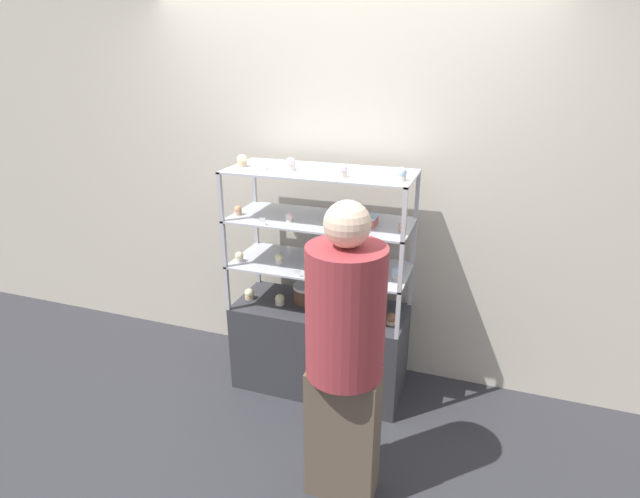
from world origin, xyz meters
The scene contains 29 objects.
ground_plane centered at (0.00, 0.00, 0.00)m, with size 20.00×20.00×0.00m, color #2D2D33.
back_wall centered at (0.00, 0.38, 1.30)m, with size 8.00×0.05×2.60m.
display_base centered at (0.00, 0.00, 0.30)m, with size 1.12×0.48×0.60m.
display_riser_lower centered at (0.00, 0.00, 0.88)m, with size 1.12×0.48×0.30m.
display_riser_middle centered at (0.00, 0.00, 1.18)m, with size 1.12×0.48×0.30m.
display_riser_upper centered at (0.00, 0.00, 1.48)m, with size 1.12×0.48×0.30m.
layer_cake_centerpiece centered at (-0.11, 0.05, 0.66)m, with size 0.19×0.19×0.12m.
sheet_cake_frosted centered at (0.25, -0.02, 1.23)m, with size 0.22×0.12×0.06m.
cupcake_0 centered at (-0.49, -0.04, 0.63)m, with size 0.06×0.06×0.07m.
cupcake_1 centered at (-0.26, -0.05, 0.63)m, with size 0.06×0.06×0.07m.
cupcake_2 centered at (0.26, -0.05, 0.63)m, with size 0.06×0.06×0.07m.
cupcake_3 centered at (0.48, -0.07, 0.63)m, with size 0.06×0.06×0.07m.
price_tag_0 centered at (0.03, -0.22, 0.62)m, with size 0.04×0.00×0.04m.
cupcake_4 centered at (-0.51, -0.12, 0.93)m, with size 0.05×0.05×0.07m.
cupcake_5 centered at (-0.25, -0.07, 0.93)m, with size 0.05×0.05×0.07m.
cupcake_6 centered at (0.01, -0.13, 0.93)m, with size 0.05×0.05×0.07m.
cupcake_7 centered at (0.24, -0.07, 0.93)m, with size 0.05×0.05×0.07m.
cupcake_8 centered at (0.49, -0.04, 0.93)m, with size 0.05×0.05×0.07m.
price_tag_1 centered at (-0.07, -0.22, 0.92)m, with size 0.04×0.00×0.04m.
cupcake_9 centered at (-0.52, -0.08, 1.23)m, with size 0.05×0.05×0.06m.
cupcake_10 centered at (-0.16, -0.10, 1.23)m, with size 0.05×0.05×0.06m.
cupcake_11 centered at (0.52, -0.06, 1.23)m, with size 0.05×0.05×0.06m.
price_tag_2 centered at (-0.28, -0.22, 1.22)m, with size 0.04×0.00×0.04m.
cupcake_12 centered at (-0.49, -0.05, 1.54)m, with size 0.06×0.06×0.08m.
cupcake_13 centered at (-0.17, -0.05, 1.54)m, with size 0.06×0.06×0.08m.
cupcake_14 centered at (0.17, -0.12, 1.54)m, with size 0.06×0.06×0.08m.
cupcake_15 centered at (0.50, -0.10, 1.54)m, with size 0.06×0.06×0.08m.
price_tag_3 centered at (-0.23, -0.22, 1.53)m, with size 0.04×0.00×0.04m.
customer_figure centered at (0.41, -0.82, 0.84)m, with size 0.37×0.37×1.57m.
Camera 1 is at (0.95, -2.75, 2.13)m, focal length 28.00 mm.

